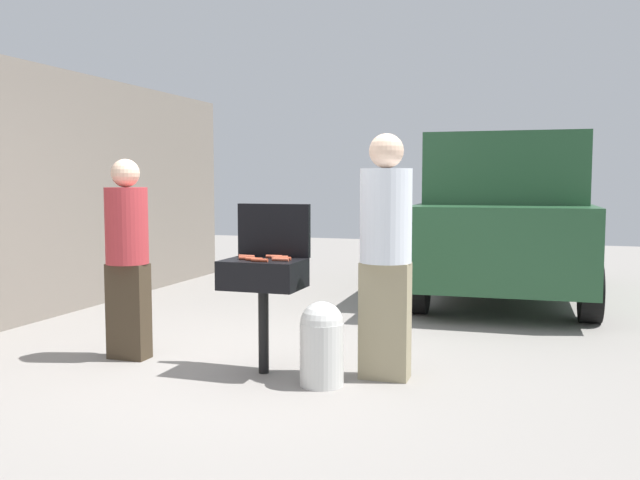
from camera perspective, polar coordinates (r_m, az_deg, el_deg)
name	(u,v)px	position (r m, az deg, el deg)	size (l,w,h in m)	color
ground_plane	(252,367)	(5.59, -5.69, -10.46)	(24.00, 24.00, 0.00)	gray
house_wall_side	(30,193)	(7.87, -22.99, 3.62)	(0.24, 8.00, 2.71)	slate
bbq_grill	(263,278)	(5.26, -4.76, -3.16)	(0.60, 0.44, 0.88)	black
grill_lid_open	(274,230)	(5.42, -3.88, 0.81)	(0.60, 0.05, 0.42)	black
hot_dog_0	(280,259)	(5.14, -3.32, -1.63)	(0.03, 0.03, 0.13)	#C6593D
hot_dog_1	(260,260)	(5.10, -5.05, -1.69)	(0.03, 0.03, 0.13)	#AD4228
hot_dog_2	(247,258)	(5.24, -6.10, -1.52)	(0.03, 0.03, 0.13)	#B74C33
hot_dog_3	(274,257)	(5.33, -3.85, -1.39)	(0.03, 0.03, 0.13)	#B74C33
hot_dog_4	(280,257)	(5.29, -3.37, -1.44)	(0.03, 0.03, 0.13)	#C6593D
hot_dog_5	(254,259)	(5.17, -5.51, -1.60)	(0.03, 0.03, 0.13)	#AD4228
hot_dog_6	(247,256)	(5.36, -6.13, -1.37)	(0.03, 0.03, 0.13)	#C6593D
hot_dog_7	(283,258)	(5.20, -3.13, -1.54)	(0.03, 0.03, 0.13)	#AD4228
propane_tank	(322,342)	(5.00, 0.15, -8.47)	(0.32, 0.32, 0.62)	silver
person_left	(127,251)	(5.88, -15.76, -0.90)	(0.35, 0.35, 1.66)	#3F3323
person_right	(386,247)	(5.09, 5.49, -0.59)	(0.38, 0.38, 1.83)	gray
parked_minivan	(505,217)	(9.08, 15.19, 1.88)	(2.16, 4.47, 2.02)	#234C2D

